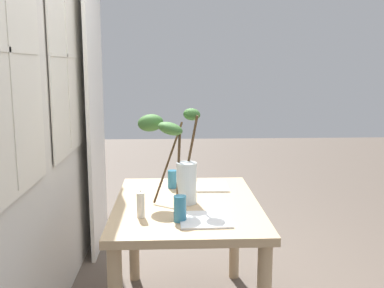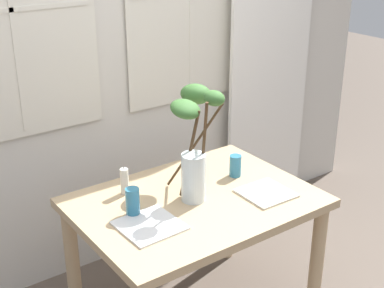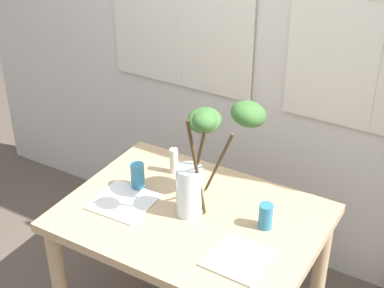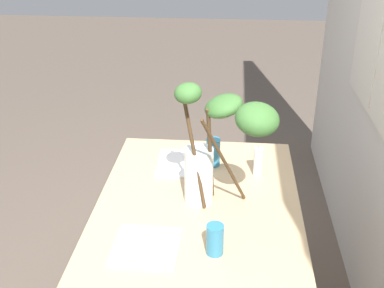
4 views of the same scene
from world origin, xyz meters
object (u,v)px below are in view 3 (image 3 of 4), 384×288
vase_with_branches (209,155)px  drinking_glass_blue_right (266,216)px  plate_square_left (124,202)px  pillar_candle (174,161)px  plate_square_right (238,258)px  drinking_glass_blue_left (138,176)px  dining_table (192,234)px

vase_with_branches → drinking_glass_blue_right: (0.28, 0.01, -0.23)m
plate_square_left → pillar_candle: pillar_candle is taller
drinking_glass_blue_right → plate_square_right: bearing=-91.6°
drinking_glass_blue_left → plate_square_right: bearing=-18.2°
vase_with_branches → drinking_glass_blue_right: size_ratio=4.75×
plate_square_right → drinking_glass_blue_right: bearing=88.4°
vase_with_branches → pillar_candle: (-0.30, 0.18, -0.23)m
plate_square_left → pillar_candle: 0.36m
dining_table → drinking_glass_blue_right: 0.38m
plate_square_left → pillar_candle: size_ratio=1.80×
drinking_glass_blue_right → pillar_candle: (-0.58, 0.17, 0.01)m
plate_square_right → pillar_candle: bearing=143.6°
dining_table → drinking_glass_blue_left: drinking_glass_blue_left is taller
pillar_candle → drinking_glass_blue_right: bearing=-16.4°
drinking_glass_blue_right → dining_table: bearing=-165.7°
dining_table → vase_with_branches: bearing=57.2°
drinking_glass_blue_right → plate_square_right: (-0.01, -0.25, -0.05)m
plate_square_right → pillar_candle: pillar_candle is taller
vase_with_branches → dining_table: bearing=-122.8°
dining_table → vase_with_branches: vase_with_branches is taller
vase_with_branches → pillar_candle: bearing=148.7°
dining_table → drinking_glass_blue_right: size_ratio=9.83×
vase_with_branches → plate_square_left: vase_with_branches is taller
pillar_candle → plate_square_left: bearing=-101.0°
vase_with_branches → drinking_glass_blue_left: size_ratio=4.11×
drinking_glass_blue_left → vase_with_branches: bearing=4.1°
plate_square_right → pillar_candle: 0.72m
drinking_glass_blue_right → plate_square_left: 0.68m
plate_square_left → dining_table: bearing=15.1°
vase_with_branches → plate_square_left: 0.50m
dining_table → plate_square_left: size_ratio=4.38×
drinking_glass_blue_right → plate_square_right: size_ratio=0.49×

